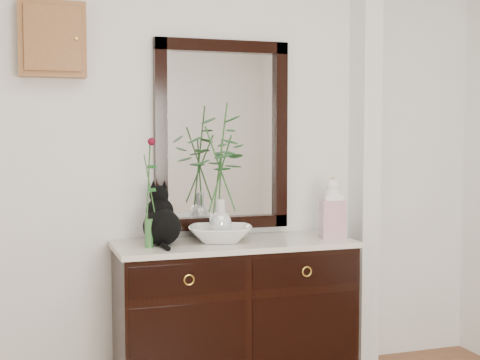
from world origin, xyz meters
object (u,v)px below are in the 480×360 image
object	(u,v)px
sideboard	(234,308)
cat	(162,215)
ginger_jar	(333,208)
lotus_bowl	(220,234)

from	to	relation	value
sideboard	cat	size ratio (longest dim) A/B	4.06
cat	sideboard	bearing A→B (deg)	-4.45
sideboard	ginger_jar	distance (m)	0.80
sideboard	ginger_jar	bearing A→B (deg)	-6.51
sideboard	cat	world-z (taller)	cat
lotus_bowl	ginger_jar	size ratio (longest dim) A/B	1.00
sideboard	cat	distance (m)	0.68
ginger_jar	cat	bearing A→B (deg)	175.15
lotus_bowl	ginger_jar	xyz separation A→B (m)	(0.65, -0.08, 0.13)
cat	ginger_jar	distance (m)	0.98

